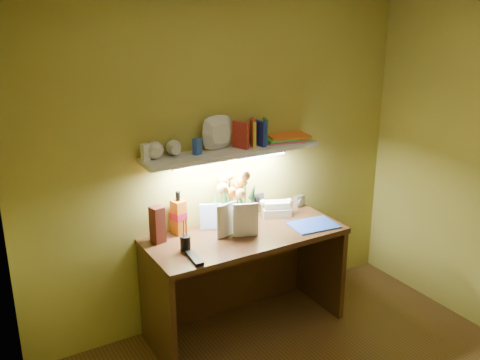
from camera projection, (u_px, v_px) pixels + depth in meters
name	position (u px, v px, depth m)	size (l,w,h in m)	color
desk	(245.00, 281.00, 3.84)	(1.40, 0.60, 0.75)	#3A260F
flower_bouquet	(234.00, 200.00, 3.80)	(0.25, 0.25, 0.40)	#0E143A
telephone	(276.00, 207.00, 4.04)	(0.21, 0.16, 0.13)	#F1EDCB
desk_clock	(299.00, 201.00, 4.21)	(0.09, 0.04, 0.09)	#AEAEB3
whisky_bottle	(179.00, 213.00, 3.68)	(0.08, 0.08, 0.31)	#AC550A
whisky_box	(157.00, 225.00, 3.55)	(0.08, 0.08, 0.25)	#501C12
pen_cup	(185.00, 238.00, 3.45)	(0.07, 0.07, 0.17)	black
art_card	(213.00, 216.00, 3.78)	(0.18, 0.04, 0.18)	white
tv_remote	(195.00, 258.00, 3.34)	(0.05, 0.20, 0.02)	black
blue_folder	(313.00, 225.00, 3.86)	(0.33, 0.24, 0.01)	blue
desk_book_a	(217.00, 223.00, 3.59)	(0.18, 0.02, 0.24)	silver
desk_book_b	(233.00, 221.00, 3.63)	(0.18, 0.02, 0.24)	white
wall_shelf	(233.00, 147.00, 3.69)	(1.31, 0.32, 0.22)	white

